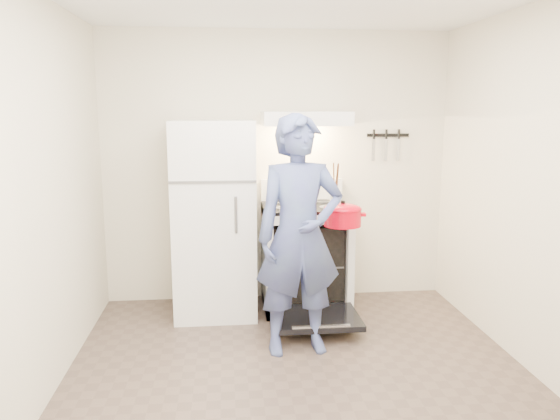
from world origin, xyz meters
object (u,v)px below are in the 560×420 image
Objects in this scene: stove_body at (305,258)px; refrigerator at (215,219)px; person at (299,236)px; dutch_oven at (343,217)px; tea_kettle at (295,186)px.

refrigerator is at bearing -178.23° from stove_body.
stove_body is 1.01m from person.
dutch_oven is (1.01, -0.58, 0.11)m from refrigerator.
dutch_oven is (0.38, 0.29, 0.07)m from person.
dutch_oven is at bearing 30.74° from person.
tea_kettle is 0.85× the size of dutch_oven.
person is 0.48m from dutch_oven.
refrigerator is 1.85× the size of stove_body.
refrigerator reaches higher than tea_kettle.
person is 4.88× the size of dutch_oven.
tea_kettle is 1.07m from person.
refrigerator is 4.70× the size of dutch_oven.
refrigerator is 0.79m from tea_kettle.
tea_kettle is 0.82m from dutch_oven.
tea_kettle is at bearing 110.28° from dutch_oven.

